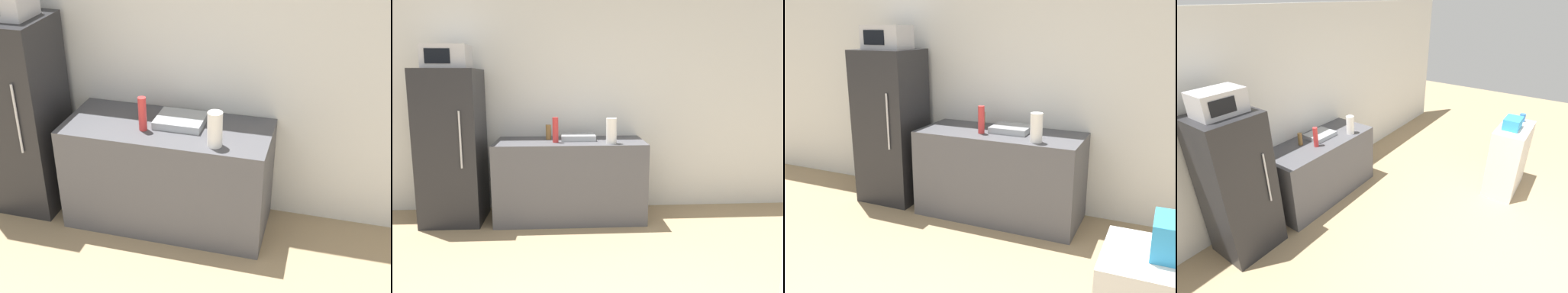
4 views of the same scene
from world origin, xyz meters
The scene contains 8 objects.
wall_back centered at (0.00, 3.35, 1.30)m, with size 8.00×0.06×2.60m, color silver.
refrigerator centered at (-1.30, 2.95, 0.83)m, with size 0.63×0.61×1.66m.
microwave centered at (-1.30, 2.95, 1.78)m, with size 0.46×0.33×0.24m.
counter centered at (-0.03, 2.97, 0.44)m, with size 1.63×0.69×0.88m, color #4C4C51.
sink_basin centered at (0.06, 3.03, 0.91)m, with size 0.38×0.31×0.06m, color #9EA3A8.
bottle_tall centered at (-0.19, 2.86, 1.02)m, with size 0.06×0.06×0.27m, color red.
bottle_short centered at (-0.27, 3.07, 0.96)m, with size 0.06×0.06×0.17m, color olive.
paper_towel_roll centered at (0.40, 2.75, 1.02)m, with size 0.11×0.11×0.27m, color white.
Camera 2 is at (-0.08, -1.18, 1.54)m, focal length 35.00 mm.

